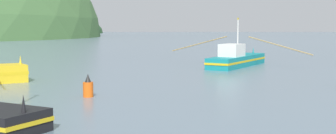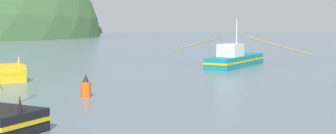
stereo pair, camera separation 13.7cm
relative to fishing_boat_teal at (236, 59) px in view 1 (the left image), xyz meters
name	(u,v)px [view 1 (the left image)]	position (x,y,z in m)	size (l,w,h in m)	color
fishing_boat_teal	(236,59)	(0.00, 0.00, 0.00)	(13.97, 11.25, 5.21)	#147F84
channel_buoy	(88,88)	(-12.26, -20.99, -0.21)	(0.63, 0.63, 1.42)	#E55914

